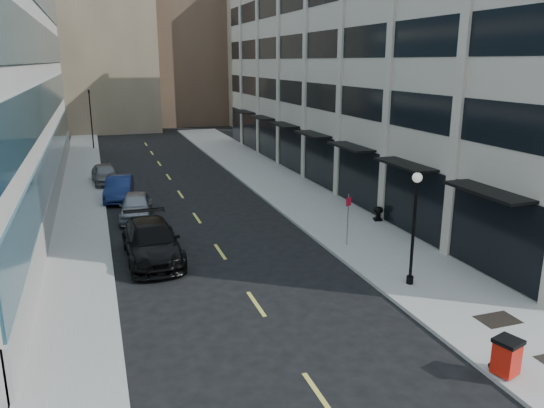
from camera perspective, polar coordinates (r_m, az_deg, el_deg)
sidewalk_right at (r=33.51m, az=4.60°, el=-0.22°), size 5.00×80.00×0.15m
sidewalk_left at (r=30.99m, az=-19.99°, el=-2.39°), size 3.00×80.00×0.15m
building_right at (r=42.88m, az=13.12°, el=14.86°), size 15.30×46.50×18.25m
skyline_tan_near at (r=77.85m, az=-18.50°, el=18.15°), size 14.00×18.00×28.00m
skyline_brown at (r=83.14m, az=-9.89°, el=20.52°), size 12.00×16.00×34.00m
skyline_tan_far at (r=88.13m, az=-25.14°, el=15.13°), size 12.00×14.00×22.00m
skyline_stone at (r=79.19m, az=-1.49°, el=15.93°), size 10.00×14.00×20.00m
grate_far at (r=20.61m, az=23.12°, el=-11.36°), size 1.40×1.00×0.01m
road_centerline at (r=28.62m, az=-6.97°, el=-3.13°), size 0.15×68.20×0.01m
traffic_signal at (r=57.77m, az=-19.09°, el=11.16°), size 0.66×0.66×6.98m
car_black_pickup at (r=25.10m, az=-12.80°, el=-3.98°), size 2.53×6.01×1.73m
car_silver_sedan at (r=31.80m, az=-14.40°, el=-0.20°), size 2.36×4.70×1.54m
car_blue_sedan at (r=36.57m, az=-16.12°, el=1.66°), size 2.26×4.86×1.54m
car_grey_sedan at (r=41.38m, az=-17.51°, el=3.07°), size 2.13×4.61×1.53m
trash_bin at (r=17.18m, az=23.91°, el=-14.68°), size 0.87×0.87×1.13m
lamppost at (r=21.63m, az=15.06°, el=-1.50°), size 0.39×0.39×4.73m
sign_post at (r=26.00m, az=8.19°, el=-0.94°), size 0.29×0.12×2.57m
urn_planter at (r=30.63m, az=11.34°, el=-0.84°), size 0.59×0.59×0.82m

